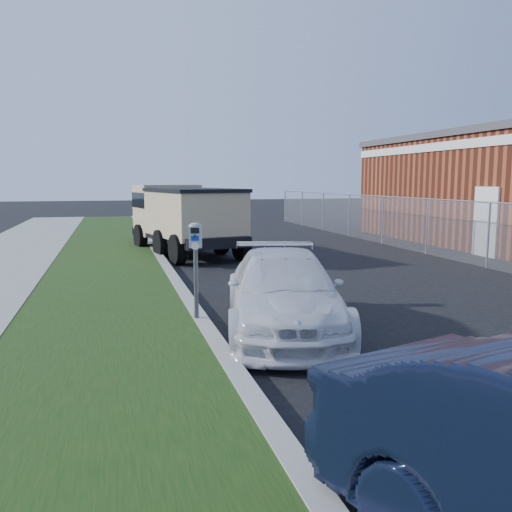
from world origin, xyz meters
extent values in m
plane|color=black|center=(0.00, 0.00, 0.00)|extent=(120.00, 120.00, 0.00)
cube|color=gray|center=(-2.60, 2.00, 0.07)|extent=(0.25, 50.00, 0.15)
cube|color=black|center=(-4.20, 2.00, 0.07)|extent=(3.00, 50.00, 0.13)
plane|color=slate|center=(6.00, 7.00, 0.90)|extent=(0.00, 30.00, 30.00)
cylinder|color=#91959E|center=(6.00, 7.00, 1.80)|extent=(0.04, 30.00, 0.04)
cylinder|color=#91959E|center=(6.00, 4.00, 0.90)|extent=(0.06, 0.06, 1.80)
cylinder|color=#91959E|center=(6.00, 7.00, 0.90)|extent=(0.06, 0.06, 1.80)
cylinder|color=#91959E|center=(6.00, 10.00, 0.90)|extent=(0.06, 0.06, 1.80)
cylinder|color=#91959E|center=(6.00, 13.00, 0.90)|extent=(0.06, 0.06, 1.80)
cylinder|color=#91959E|center=(6.00, 16.00, 0.90)|extent=(0.06, 0.06, 1.80)
cylinder|color=#91959E|center=(6.00, 19.00, 0.90)|extent=(0.06, 0.06, 1.80)
cylinder|color=#91959E|center=(6.00, 22.00, 0.90)|extent=(0.06, 0.06, 1.80)
cube|color=silver|center=(7.48, 8.00, 3.60)|extent=(0.06, 14.00, 0.30)
cube|color=silver|center=(7.45, 6.00, 1.10)|extent=(0.08, 1.10, 2.20)
cylinder|color=#3F4247|center=(-2.67, 0.04, 0.72)|extent=(0.09, 0.09, 1.14)
cube|color=gray|center=(-2.67, 0.04, 1.48)|extent=(0.23, 0.18, 0.34)
ellipsoid|color=gray|center=(-2.67, 0.04, 1.65)|extent=(0.24, 0.19, 0.13)
cube|color=black|center=(-2.69, -0.03, 1.60)|extent=(0.14, 0.04, 0.09)
cube|color=navy|center=(-2.69, -0.03, 1.47)|extent=(0.12, 0.03, 0.08)
cylinder|color=silver|center=(-2.69, -0.03, 1.34)|extent=(0.12, 0.03, 0.13)
cube|color=#3F4247|center=(-2.69, -0.03, 1.50)|extent=(0.05, 0.02, 0.06)
imported|color=silver|center=(-1.37, -0.50, 0.63)|extent=(2.66, 4.59, 1.25)
cube|color=black|center=(-1.61, 8.94, 0.64)|extent=(3.07, 5.91, 0.31)
cube|color=tan|center=(-2.04, 10.92, 1.36)|extent=(2.35, 1.98, 1.76)
cube|color=black|center=(-2.04, 10.92, 1.72)|extent=(2.38, 2.00, 0.53)
cube|color=tan|center=(-1.47, 8.25, 1.36)|extent=(2.84, 4.06, 1.41)
cube|color=black|center=(-1.47, 8.25, 2.10)|extent=(2.94, 4.16, 0.11)
cube|color=black|center=(-2.21, 11.73, 0.57)|extent=(2.09, 0.57, 0.26)
cylinder|color=black|center=(-3.01, 10.62, 0.44)|extent=(0.46, 0.92, 0.88)
cylinder|color=black|center=(-1.03, 11.04, 0.44)|extent=(0.46, 0.92, 0.88)
cylinder|color=black|center=(-2.51, 8.29, 0.44)|extent=(0.46, 0.92, 0.88)
cylinder|color=black|center=(-0.53, 8.72, 0.44)|extent=(0.46, 0.92, 0.88)
cylinder|color=black|center=(-2.18, 6.74, 0.44)|extent=(0.46, 0.92, 0.88)
cylinder|color=black|center=(-0.20, 7.17, 0.44)|extent=(0.46, 0.92, 0.88)
camera|label=1|loc=(-3.97, -8.60, 2.38)|focal=38.00mm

